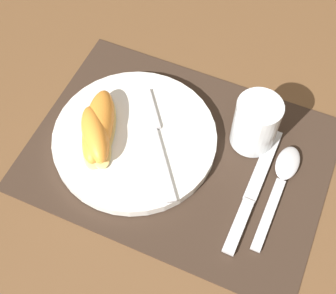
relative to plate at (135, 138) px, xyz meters
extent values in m
plane|color=brown|center=(0.07, 0.01, -0.01)|extent=(3.00, 3.00, 0.00)
cube|color=#38281E|center=(0.07, 0.01, -0.01)|extent=(0.44, 0.32, 0.00)
cylinder|color=white|center=(0.00, 0.00, 0.00)|extent=(0.25, 0.25, 0.02)
cylinder|color=silver|center=(0.16, 0.07, 0.04)|extent=(0.07, 0.07, 0.09)
cylinder|color=#F9AD19|center=(0.16, 0.07, 0.01)|extent=(0.05, 0.05, 0.04)
cube|color=silver|center=(0.19, -0.07, 0.00)|extent=(0.02, 0.09, 0.01)
cube|color=silver|center=(0.19, 0.04, -0.01)|extent=(0.02, 0.13, 0.01)
cube|color=silver|center=(0.22, -0.03, -0.01)|extent=(0.02, 0.12, 0.01)
ellipsoid|color=silver|center=(0.23, 0.05, 0.00)|extent=(0.03, 0.06, 0.01)
cube|color=silver|center=(0.06, -0.03, 0.01)|extent=(0.09, 0.11, 0.00)
cube|color=silver|center=(0.00, 0.05, 0.01)|extent=(0.07, 0.08, 0.00)
ellipsoid|color=#F4DB84|center=(-0.05, -0.02, 0.01)|extent=(0.09, 0.14, 0.01)
ellipsoid|color=orange|center=(-0.05, -0.02, 0.03)|extent=(0.08, 0.14, 0.04)
ellipsoid|color=#F4DB84|center=(-0.05, -0.03, 0.01)|extent=(0.10, 0.11, 0.01)
ellipsoid|color=orange|center=(-0.05, -0.03, 0.03)|extent=(0.09, 0.10, 0.04)
camera|label=1|loc=(0.20, -0.33, 0.60)|focal=50.00mm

